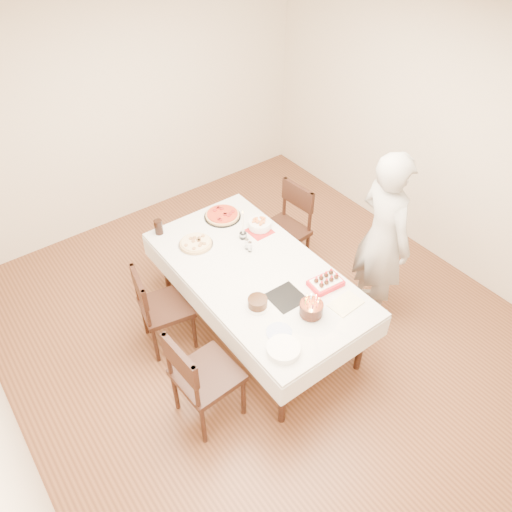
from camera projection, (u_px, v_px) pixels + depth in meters
floor at (263, 328)px, 4.89m from camera, size 5.00×5.00×0.00m
wall_back at (127, 109)px, 5.49m from camera, size 4.50×0.04×2.70m
wall_right at (442, 137)px, 5.00m from camera, size 0.04×5.00×2.70m
ceiling at (267, 46)px, 3.10m from camera, size 5.00×5.00×0.00m
dining_table at (256, 300)px, 4.66m from camera, size 1.25×2.19×0.75m
chair_right_savory at (282, 232)px, 5.23m from camera, size 0.55×0.55×0.99m
chair_left_savory at (166, 307)px, 4.48m from camera, size 0.55×0.55×0.92m
chair_left_dessert at (207, 375)px, 3.89m from camera, size 0.53×0.53×0.99m
person at (383, 238)px, 4.54m from camera, size 0.53×0.71×1.77m
pizza_white at (196, 243)px, 4.66m from camera, size 0.40×0.40×0.04m
pizza_pepperoni at (222, 215)px, 4.99m from camera, size 0.47×0.47×0.04m
red_placemat at (260, 231)px, 4.83m from camera, size 0.22×0.22×0.01m
pasta_bowl at (260, 224)px, 4.84m from camera, size 0.23×0.23×0.07m
taper_candle at (243, 225)px, 4.65m from camera, size 0.09×0.09×0.32m
shaker_pair at (250, 247)px, 4.57m from camera, size 0.09×0.09×0.11m
cola_glass at (159, 227)px, 4.76m from camera, size 0.08×0.08×0.15m
layer_cake at (258, 303)px, 4.07m from camera, size 0.24×0.24×0.09m
cake_board at (286, 297)px, 4.17m from camera, size 0.28×0.28×0.01m
birthday_cake at (312, 306)px, 3.96m from camera, size 0.24×0.24×0.17m
strawberry_box at (326, 282)px, 4.25m from camera, size 0.30×0.21×0.07m
box_lid at (346, 304)px, 4.11m from camera, size 0.28×0.20×0.02m
plate_stack at (283, 349)px, 3.73m from camera, size 0.31×0.31×0.05m
china_plate at (279, 332)px, 3.89m from camera, size 0.26×0.26×0.01m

